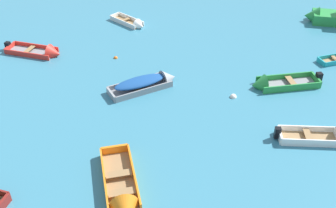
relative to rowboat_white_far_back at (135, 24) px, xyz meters
name	(u,v)px	position (x,y,z in m)	size (l,w,h in m)	color
rowboat_white_far_back	(135,24)	(0.00, 0.00, 0.00)	(3.18, 3.05, 0.97)	#99754C
rowboat_green_cluster_outer	(273,84)	(9.23, -9.10, 0.04)	(4.63, 2.00, 1.24)	gray
rowboat_grey_far_right	(151,82)	(1.64, -9.06, 0.17)	(4.48, 3.21, 1.23)	gray
rowboat_orange_outer_right	(123,197)	(0.75, -18.32, 0.07)	(2.30, 4.72, 1.30)	#99754C
rowboat_white_center	(327,137)	(10.95, -14.22, 0.04)	(3.95, 1.37, 1.07)	#99754C
rowboat_red_back_row_left	(45,53)	(-5.97, -4.90, 0.01)	(4.37, 2.40, 1.26)	gray
mooring_buoy_between_boats_left	(234,97)	(6.65, -10.24, -0.17)	(0.40, 0.40, 0.40)	silver
mooring_buoy_trailing	(116,58)	(-0.93, -5.39, -0.17)	(0.28, 0.28, 0.28)	orange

